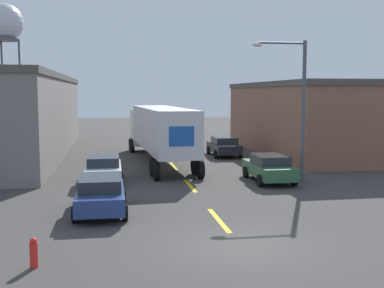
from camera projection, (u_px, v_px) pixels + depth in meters
ground_plane at (241, 247)px, 15.01m from camera, size 160.00×160.00×0.00m
road_centerline at (190, 186)px, 24.86m from camera, size 0.20×17.12×0.01m
warehouse_right at (330, 117)px, 38.86m from camera, size 12.06×19.04×5.63m
semi_truck at (159, 128)px, 33.17m from camera, size 3.69×15.84×3.82m
parked_car_right_mid at (269, 168)px, 25.95m from camera, size 2.06×4.34×1.47m
parked_car_right_far at (224, 146)px, 36.51m from camera, size 2.06×4.34×1.47m
parked_car_left_near at (101, 194)px, 19.15m from camera, size 2.06×4.34×1.47m
parked_car_left_far at (104, 169)px, 25.50m from camera, size 2.06×4.34×1.47m
water_tower at (5, 24)px, 68.12m from camera, size 5.24×5.24×17.36m
street_lamp at (297, 99)px, 25.56m from camera, size 2.99×0.32×7.53m
fire_hydrant at (34, 253)px, 13.17m from camera, size 0.22×0.22×0.85m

